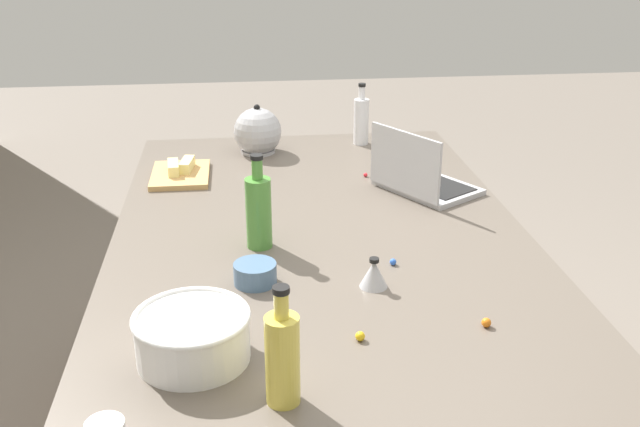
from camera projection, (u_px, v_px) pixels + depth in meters
island_counter at (320, 360)px, 2.29m from camera, size 1.89×1.18×0.90m
laptop at (420, 179)px, 2.37m from camera, size 0.38×0.36×0.22m
mixing_bowl_large at (192, 335)px, 1.49m from camera, size 0.24×0.24×0.11m
bottle_olive at (259, 210)px, 1.97m from camera, size 0.07×0.07×0.26m
bottle_oil at (282, 357)px, 1.35m from camera, size 0.07×0.07×0.24m
bottle_vinegar at (361, 120)px, 2.84m from camera, size 0.06×0.06×0.24m
kettle at (258, 132)px, 2.75m from camera, size 0.21×0.18×0.20m
cutting_board at (181, 175)px, 2.52m from camera, size 0.27×0.19×0.02m
butter_stick_left at (187, 165)px, 2.53m from camera, size 0.11×0.05×0.04m
butter_stick_right at (173, 168)px, 2.51m from camera, size 0.11×0.05×0.04m
ramekin_small at (255, 273)px, 1.80m from camera, size 0.11×0.11×0.05m
kitchen_timer at (374, 273)px, 1.78m from camera, size 0.07×0.07×0.08m
candy_0 at (366, 175)px, 2.52m from camera, size 0.01×0.01×0.01m
candy_1 at (486, 323)px, 1.62m from camera, size 0.02×0.02×0.02m
candy_2 at (360, 336)px, 1.57m from camera, size 0.02×0.02×0.02m
candy_3 at (393, 262)px, 1.90m from camera, size 0.02×0.02×0.02m
candy_4 at (262, 239)px, 2.04m from camera, size 0.02×0.02×0.02m
candy_5 at (210, 352)px, 1.51m from camera, size 0.02×0.02×0.02m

